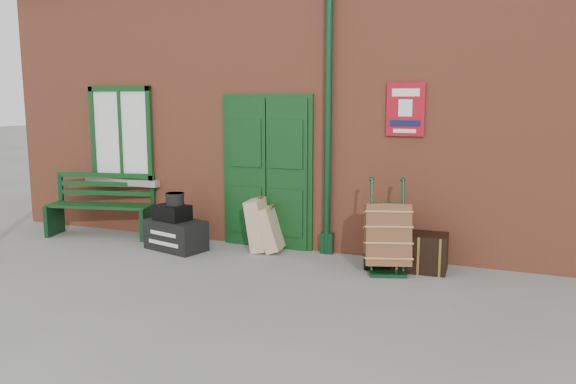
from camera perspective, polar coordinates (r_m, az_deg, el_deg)
The scene contains 10 objects.
ground at distance 7.08m, azimuth -4.76°, elevation -8.55°, with size 80.00×80.00×0.00m, color gray.
station_building at distance 9.99m, azimuth 4.24°, elevation 9.18°, with size 10.30×4.30×4.36m.
bench at distance 9.56m, azimuth -18.37°, elevation -1.12°, with size 1.76×0.88×1.04m.
houdini_trunk at distance 8.41m, azimuth -11.31°, elevation -4.29°, with size 0.88×0.49×0.44m, color black.
strongbox at distance 8.37m, azimuth -11.66°, elevation -2.05°, with size 0.49×0.35×0.22m, color black.
hatbox at distance 8.34m, azimuth -11.42°, elevation -0.70°, with size 0.26×0.26×0.18m, color black.
suitcase_back at distance 8.21m, azimuth -2.92°, elevation -3.28°, with size 0.21×0.53×0.74m, color tan.
suitcase_front at distance 8.15m, azimuth -1.77°, elevation -3.74°, with size 0.19×0.48×0.64m, color tan.
porter_trolley at distance 7.27m, azimuth 10.05°, elevation -4.51°, with size 0.72×0.75×1.17m.
dark_trunk at distance 7.44m, azimuth 13.28°, elevation -5.95°, with size 0.67×0.44×0.49m, color black.
Camera 1 is at (3.07, -6.01, 2.14)m, focal length 35.00 mm.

